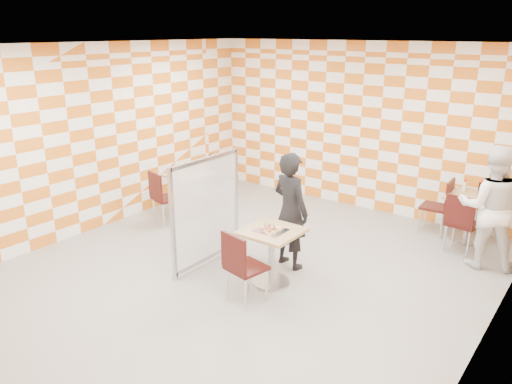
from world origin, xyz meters
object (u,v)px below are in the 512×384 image
Objects in this scene: chair_second_side at (442,202)px; soda_bottle at (481,188)px; chair_empty_far at (218,176)px; second_table at (469,210)px; partition at (206,211)px; man_dark at (290,211)px; sport_bottle at (465,186)px; chair_main_front at (241,263)px; main_table at (272,247)px; empty_table at (189,186)px; chair_empty_near at (162,194)px; man_white at (490,207)px; chair_second_front at (461,220)px.

chair_second_side is 4.02× the size of soda_bottle.
chair_second_side is 3.99m from chair_empty_far.
second_table is 0.37m from soda_bottle.
partition is 0.95× the size of man_dark.
chair_second_side is at bearing -176.98° from second_table.
sport_bottle reaches higher than chair_second_side.
chair_main_front is at bearing -112.07° from sport_bottle.
main_table is 1.00× the size of second_table.
chair_second_side reaches higher than empty_table.
main_table is 2.75m from chair_empty_near.
empty_table is 3.75× the size of sport_bottle.
man_white is (2.09, 2.86, 0.32)m from chair_main_front.
partition is at bearing -52.56° from chair_empty_far.
partition reaches higher than chair_second_side.
chair_empty_near is 5.10m from soda_bottle.
main_table is 1.00× the size of empty_table.
empty_table is 2.10m from partition.
chair_main_front is (2.70, -1.91, 0.04)m from empty_table.
man_dark is (2.58, -0.02, 0.27)m from chair_empty_near.
man_dark reaches higher than empty_table.
chair_empty_far is at bearing -165.60° from chair_second_side.
soda_bottle is at bearing -3.69° from sport_bottle.
man_dark is (2.60, -0.69, 0.31)m from empty_table.
empty_table is at bearing -5.67° from man_white.
man_dark is at bearing -126.59° from soda_bottle.
empty_table is 3.31m from chair_main_front.
man_dark is (-1.80, -1.80, 0.27)m from chair_second_front.
second_table is at bearing -78.22° from man_white.
second_table is 4.96m from chair_empty_near.
main_table is 0.81× the size of chair_main_front.
second_table is at bearing 28.87° from chair_empty_near.
chair_second_front is 2.56m from man_dark.
partition is at bearing -39.05° from empty_table.
partition is 3.89m from man_white.
soda_bottle is (-0.33, 0.87, -0.01)m from man_white.
second_table is 0.81× the size of chair_empty_near.
chair_second_front is 0.53× the size of man_white.
chair_second_front and chair_empty_near have the same top height.
main_table is 0.81× the size of chair_second_side.
sport_bottle is at bearing 15.08° from chair_empty_far.
main_table is 0.46× the size of man_dark.
partition is at bearing -177.88° from main_table.
soda_bottle is (4.44, 2.48, 0.31)m from chair_empty_near.
main_table is 0.64m from chair_main_front.
man_dark reaches higher than main_table.
chair_main_front is at bearing 107.18° from man_dark.
man_white is at bearing 18.65° from chair_empty_near.
man_dark is 2.99m from sport_bottle.
main_table and empty_table have the same top height.
man_dark reaches higher than chair_second_side.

